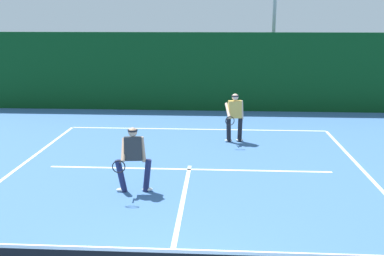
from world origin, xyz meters
The scene contains 8 objects.
court_line_baseline_far centered at (0.00, 10.56, 0.00)m, with size 9.31×0.10×0.01m, color white.
court_line_service centered at (0.00, 6.11, 0.00)m, with size 7.59×0.10×0.01m, color white.
court_line_centre centered at (0.00, 3.20, 0.00)m, with size 0.10×6.40×0.01m, color white.
player_near centered at (-1.18, 4.45, 0.85)m, with size 0.88×0.87×1.55m.
player_far centered at (1.29, 8.94, 0.88)m, with size 0.65×0.91×1.60m.
tennis_ball centered at (-2.07, 1.69, 0.03)m, with size 0.07×0.07×0.07m, color #D1E033.
back_fence_windscreen centered at (0.00, 14.01, 1.69)m, with size 20.60×0.12×3.38m, color #0B3C17.
light_pole centered at (3.23, 15.75, 4.16)m, with size 0.55×0.44×6.68m.
Camera 1 is at (0.76, -5.23, 3.97)m, focal length 41.67 mm.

